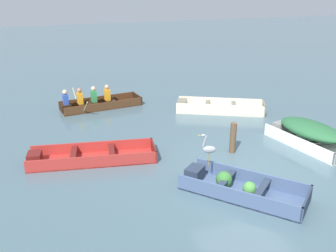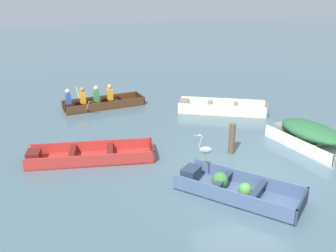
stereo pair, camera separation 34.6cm
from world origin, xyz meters
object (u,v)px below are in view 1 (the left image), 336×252
Objects in this scene: skiff_cream_near_moored at (216,108)px; skiff_white_far_moored at (310,132)px; dinghy_slate_blue_foreground at (236,187)px; mooring_post at (233,138)px; rowboat_dark_varnish_with_crew at (95,103)px; skiff_red_mid_moored at (88,157)px; heron_on_dinghy at (209,148)px.

skiff_white_far_moored is (1.13, -3.87, 0.28)m from skiff_cream_near_moored.
mooring_post reaches higher than dinghy_slate_blue_foreground.
rowboat_dark_varnish_with_crew reaches higher than dinghy_slate_blue_foreground.
rowboat_dark_varnish_with_crew reaches higher than skiff_red_mid_moored.
heron_on_dinghy is at bearing -40.63° from skiff_red_mid_moored.
rowboat_dark_varnish_with_crew is (-1.94, 7.61, 0.08)m from dinghy_slate_blue_foreground.
skiff_white_far_moored reaches higher than dinghy_slate_blue_foreground.
mooring_post is at bearing -61.79° from rowboat_dark_varnish_with_crew.
skiff_red_mid_moored is 3.53m from heron_on_dinghy.
rowboat_dark_varnish_with_crew is (-4.31, 2.08, 0.08)m from skiff_cream_near_moored.
dinghy_slate_blue_foreground is 6.02m from skiff_cream_near_moored.
heron_on_dinghy is (2.61, -2.24, 0.79)m from skiff_red_mid_moored.
rowboat_dark_varnish_with_crew is at bearing 104.30° from dinghy_slate_blue_foreground.
mooring_post is at bearing 41.74° from heron_on_dinghy.
skiff_white_far_moored is at bearing -8.45° from mooring_post.
skiff_cream_near_moored is at bearing -25.76° from rowboat_dark_varnish_with_crew.
skiff_red_mid_moored is 6.65m from skiff_white_far_moored.
skiff_white_far_moored is at bearing 25.33° from dinghy_slate_blue_foreground.
skiff_red_mid_moored is 1.11× the size of rowboat_dark_varnish_with_crew.
mooring_post is (3.00, -5.59, 0.23)m from rowboat_dark_varnish_with_crew.
rowboat_dark_varnish_with_crew is at bearing 118.21° from mooring_post.
heron_on_dinghy is at bearing -119.95° from skiff_cream_near_moored.
dinghy_slate_blue_foreground is at bearing -113.21° from skiff_cream_near_moored.
skiff_red_mid_moored is at bearing 139.37° from heron_on_dinghy.
heron_on_dinghy is (-2.77, -4.81, 0.76)m from skiff_cream_near_moored.
heron_on_dinghy is 0.92× the size of mooring_post.
skiff_cream_near_moored is 3.70× the size of mooring_post.
dinghy_slate_blue_foreground is 0.90× the size of rowboat_dark_varnish_with_crew.
dinghy_slate_blue_foreground is 3.47× the size of heron_on_dinghy.
skiff_red_mid_moored is (-3.01, 2.96, -0.04)m from dinghy_slate_blue_foreground.
mooring_post is (1.06, 2.02, 0.30)m from dinghy_slate_blue_foreground.
heron_on_dinghy reaches higher than rowboat_dark_varnish_with_crew.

